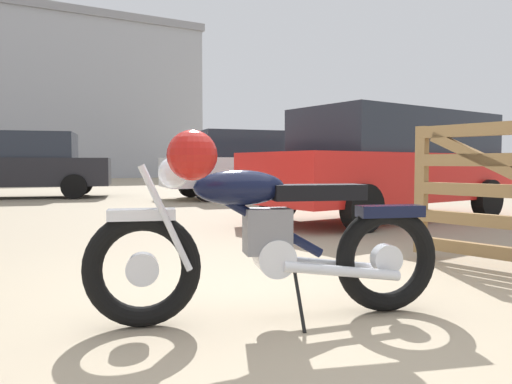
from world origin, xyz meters
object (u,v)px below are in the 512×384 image
(blue_hatchback_right, at_px, (258,162))
(red_hatchback_near, at_px, (13,162))
(white_estate_far, at_px, (390,161))
(vintage_motorcycle, at_px, (262,235))

(blue_hatchback_right, xyz_separation_m, red_hatchback_near, (-5.85, 2.79, 0.00))
(white_estate_far, relative_size, red_hatchback_near, 1.00)
(vintage_motorcycle, bearing_deg, blue_hatchback_right, -101.70)
(red_hatchback_near, bearing_deg, blue_hatchback_right, -14.16)
(white_estate_far, xyz_separation_m, blue_hatchback_right, (0.20, 5.48, 0.00))
(vintage_motorcycle, bearing_deg, red_hatchback_near, -69.75)
(vintage_motorcycle, xyz_separation_m, blue_hatchback_right, (4.41, 9.37, 0.45))
(blue_hatchback_right, bearing_deg, white_estate_far, 92.25)
(vintage_motorcycle, distance_m, red_hatchback_near, 12.26)
(blue_hatchback_right, distance_m, red_hatchback_near, 6.48)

